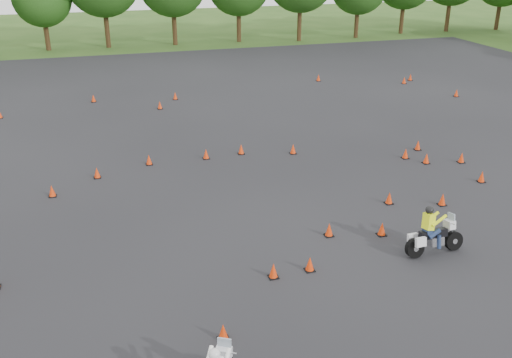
# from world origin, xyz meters

# --- Properties ---
(ground) EXTENTS (140.00, 140.00, 0.00)m
(ground) POSITION_xyz_m (0.00, 0.00, 0.00)
(ground) COLOR #2D5119
(ground) RESTS_ON ground
(asphalt_pad) EXTENTS (62.00, 62.00, 0.00)m
(asphalt_pad) POSITION_xyz_m (0.00, 6.00, 0.01)
(asphalt_pad) COLOR black
(asphalt_pad) RESTS_ON ground
(traffic_cones) EXTENTS (36.84, 33.45, 0.45)m
(traffic_cones) POSITION_xyz_m (-0.83, 6.28, 0.23)
(traffic_cones) COLOR red
(traffic_cones) RESTS_ON asphalt_pad
(rider_yellow) EXTENTS (2.13, 0.74, 1.62)m
(rider_yellow) POSITION_xyz_m (4.58, -0.90, 0.81)
(rider_yellow) COLOR #EBFC16
(rider_yellow) RESTS_ON ground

